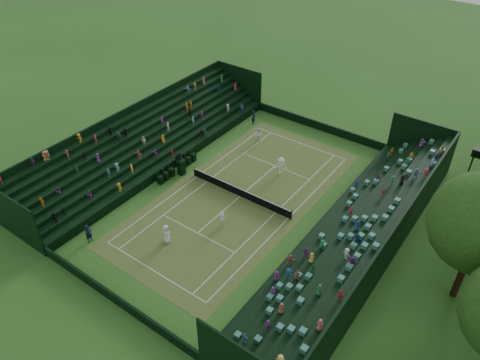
{
  "coord_description": "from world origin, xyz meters",
  "views": [
    {
      "loc": [
        20.89,
        -28.74,
        28.46
      ],
      "look_at": [
        0.0,
        0.0,
        2.0
      ],
      "focal_mm": 35.0,
      "sensor_mm": 36.0,
      "label": 1
    }
  ],
  "objects": [
    {
      "name": "perimeter_wall_east",
      "position": [
        8.48,
        0.0,
        0.5
      ],
      "size": [
        0.2,
        31.77,
        1.0
      ],
      "primitive_type": "cube",
      "color": "black",
      "rests_on": "ground"
    },
    {
      "name": "player_far_west",
      "position": [
        -4.26,
        9.46,
        0.87
      ],
      "size": [
        1.03,
        0.94,
        1.74
      ],
      "primitive_type": "imported",
      "rotation": [
        0.0,
        0.0,
        -0.41
      ],
      "color": "white",
      "rests_on": "ground"
    },
    {
      "name": "perimeter_wall_south",
      "position": [
        0.0,
        -15.88,
        0.5
      ],
      "size": [
        17.17,
        0.2,
        1.0
      ],
      "primitive_type": "cube",
      "color": "black",
      "rests_on": "ground"
    },
    {
      "name": "player_near_east",
      "position": [
        1.19,
        -4.28,
        0.8
      ],
      "size": [
        0.58,
        0.39,
        1.59
      ],
      "primitive_type": "imported",
      "rotation": [
        0.0,
        0.0,
        3.15
      ],
      "color": "white",
      "rests_on": "ground"
    },
    {
      "name": "player_far_east",
      "position": [
        1.16,
        5.54,
        0.99
      ],
      "size": [
        1.47,
        1.29,
        1.97
      ],
      "primitive_type": "imported",
      "rotation": [
        0.0,
        0.0,
        0.55
      ],
      "color": "white",
      "rests_on": "ground"
    },
    {
      "name": "courtside_chairs",
      "position": [
        -7.77,
        -0.47,
        0.48
      ],
      "size": [
        0.58,
        5.55,
        1.26
      ],
      "color": "black",
      "rests_on": "ground"
    },
    {
      "name": "perimeter_wall_north",
      "position": [
        0.0,
        15.88,
        0.5
      ],
      "size": [
        17.17,
        0.2,
        1.0
      ],
      "primitive_type": "cube",
      "color": "black",
      "rests_on": "ground"
    },
    {
      "name": "ground",
      "position": [
        0.0,
        0.0,
        0.0
      ],
      "size": [
        160.0,
        160.0,
        0.0
      ],
      "primitive_type": "plane",
      "color": "#2A5C1D",
      "rests_on": "ground"
    },
    {
      "name": "perimeter_wall_west",
      "position": [
        -8.48,
        0.0,
        0.5
      ],
      "size": [
        0.2,
        31.77,
        1.0
      ],
      "primitive_type": "cube",
      "color": "black",
      "rests_on": "ground"
    },
    {
      "name": "tennis_net",
      "position": [
        0.0,
        0.0,
        0.53
      ],
      "size": [
        11.67,
        0.1,
        1.06
      ],
      "color": "black",
      "rests_on": "ground"
    },
    {
      "name": "court_surface",
      "position": [
        0.0,
        0.0,
        0.01
      ],
      "size": [
        12.97,
        26.77,
        0.01
      ],
      "primitive_type": "cube",
      "color": "#367125",
      "rests_on": "ground"
    },
    {
      "name": "player_near_west",
      "position": [
        -1.4,
        -8.76,
        0.92
      ],
      "size": [
        1.06,
        0.9,
        1.83
      ],
      "primitive_type": "imported",
      "rotation": [
        0.0,
        0.0,
        2.71
      ],
      "color": "white",
      "rests_on": "ground"
    },
    {
      "name": "line_judge_south",
      "position": [
        -6.88,
        -12.63,
        0.89
      ],
      "size": [
        0.45,
        0.66,
        1.78
      ],
      "primitive_type": "imported",
      "rotation": [
        0.0,
        0.0,
        1.6
      ],
      "color": "black",
      "rests_on": "ground"
    },
    {
      "name": "north_grandstand",
      "position": [
        12.66,
        0.0,
        1.55
      ],
      "size": [
        6.6,
        32.0,
        4.9
      ],
      "color": "black",
      "rests_on": "ground"
    },
    {
      "name": "umpire_chair",
      "position": [
        -7.1,
        -0.52,
        1.1
      ],
      "size": [
        0.82,
        0.82,
        2.58
      ],
      "color": "black",
      "rests_on": "ground"
    },
    {
      "name": "line_judge_north",
      "position": [
        -7.03,
        12.45,
        0.87
      ],
      "size": [
        0.48,
        0.67,
        1.73
      ],
      "primitive_type": "imported",
      "rotation": [
        0.0,
        0.0,
        1.68
      ],
      "color": "black",
      "rests_on": "ground"
    },
    {
      "name": "south_grandstand",
      "position": [
        -12.66,
        0.0,
        1.55
      ],
      "size": [
        6.6,
        32.0,
        4.9
      ],
      "color": "black",
      "rests_on": "ground"
    }
  ]
}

